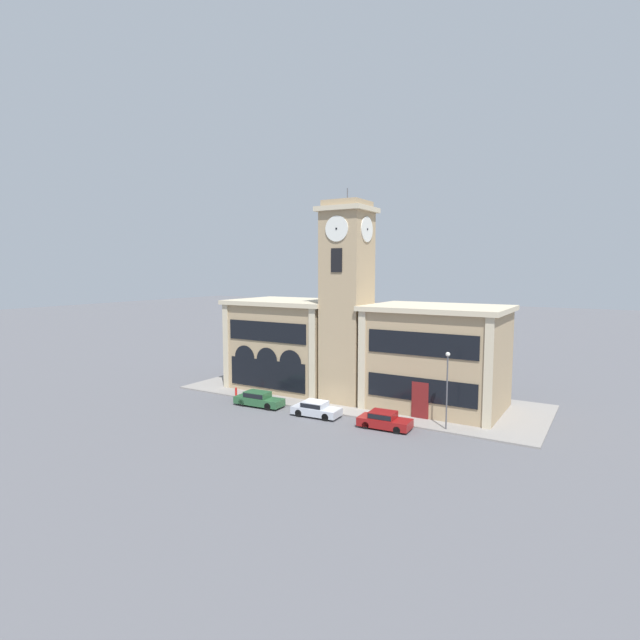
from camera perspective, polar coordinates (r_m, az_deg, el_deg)
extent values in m
plane|color=#56565B|center=(46.16, 0.35, -10.53)|extent=(300.00, 300.00, 0.00)
cube|color=gray|center=(51.69, 4.10, -8.67)|extent=(36.55, 13.13, 0.15)
cube|color=tan|center=(48.39, 3.08, 1.31)|extent=(4.06, 4.06, 18.39)
cube|color=beige|center=(48.57, 3.14, 12.46)|extent=(4.76, 4.76, 0.45)
cube|color=tan|center=(48.64, 3.15, 13.07)|extent=(3.73, 3.73, 0.60)
cylinder|color=#4C4C51|center=(48.76, 3.15, 14.12)|extent=(0.10, 0.10, 1.20)
cylinder|color=silver|center=(46.57, 1.92, 10.40)|extent=(2.36, 0.10, 2.36)
cylinder|color=black|center=(46.51, 1.87, 10.40)|extent=(0.19, 0.04, 0.19)
cylinder|color=silver|center=(47.46, 5.39, 10.29)|extent=(0.10, 2.36, 2.36)
cylinder|color=black|center=(47.43, 5.46, 10.29)|extent=(0.04, 0.19, 0.19)
cube|color=black|center=(46.43, 1.91, 6.85)|extent=(1.14, 0.10, 2.20)
cube|color=tan|center=(55.08, -3.38, -2.95)|extent=(11.72, 8.64, 9.23)
cube|color=beige|center=(54.56, -3.41, 2.08)|extent=(12.42, 9.34, 0.45)
cube|color=beige|center=(55.04, -10.71, -3.05)|extent=(0.70, 0.16, 9.23)
cube|color=beige|center=(48.49, -0.91, -4.13)|extent=(0.70, 0.16, 9.23)
cube|color=black|center=(51.30, -6.14, -1.33)|extent=(9.61, 0.10, 2.03)
cube|color=black|center=(52.03, -6.08, -6.17)|extent=(9.37, 0.10, 2.95)
cylinder|color=black|center=(53.53, -8.62, -4.26)|extent=(2.58, 0.06, 2.58)
cylinder|color=black|center=(51.74, -6.11, -4.58)|extent=(2.58, 0.06, 2.58)
cylinder|color=black|center=(50.05, -3.42, -4.90)|extent=(2.58, 0.06, 2.58)
cube|color=tan|center=(47.87, 13.20, -4.43)|extent=(11.95, 8.64, 9.20)
cube|color=beige|center=(47.27, 13.33, 1.34)|extent=(12.65, 9.34, 0.45)
cube|color=beige|center=(45.93, 4.79, -4.73)|extent=(0.70, 0.16, 9.20)
cube|color=beige|center=(42.29, 18.67, -5.93)|extent=(0.70, 0.16, 9.20)
cube|color=black|center=(43.47, 11.50, -2.72)|extent=(9.80, 0.10, 2.02)
cube|color=maroon|center=(44.45, 11.36, -9.07)|extent=(1.50, 0.12, 3.31)
cube|color=black|center=(44.22, 11.39, -7.82)|extent=(9.80, 0.10, 2.06)
cube|color=#285633|center=(48.38, -6.97, -9.16)|extent=(4.92, 1.97, 0.66)
cube|color=#285633|center=(48.33, -7.17, -8.44)|extent=(2.40, 1.66, 0.55)
cube|color=black|center=(48.33, -7.17, -8.44)|extent=(2.31, 1.69, 0.42)
cylinder|color=black|center=(48.21, -4.97, -9.41)|extent=(0.71, 0.26, 0.70)
cylinder|color=black|center=(47.01, -5.97, -9.81)|extent=(0.71, 0.26, 0.70)
cylinder|color=black|center=(49.85, -7.90, -8.93)|extent=(0.71, 0.26, 0.70)
cylinder|color=black|center=(48.69, -8.94, -9.31)|extent=(0.71, 0.26, 0.70)
cube|color=#B2B7C1|center=(44.86, -0.41, -10.33)|extent=(4.38, 2.10, 0.65)
cube|color=#B2B7C1|center=(44.78, -0.61, -9.59)|extent=(2.14, 1.79, 0.50)
cube|color=black|center=(44.78, -0.61, -9.59)|extent=(2.06, 1.82, 0.38)
cylinder|color=black|center=(45.03, 1.61, -10.51)|extent=(0.68, 0.26, 0.67)
cylinder|color=black|center=(43.62, 0.63, -11.05)|extent=(0.68, 0.26, 0.67)
cylinder|color=black|center=(46.22, -1.39, -10.08)|extent=(0.68, 0.26, 0.67)
cylinder|color=black|center=(44.85, -2.44, -10.58)|extent=(0.68, 0.26, 0.67)
cube|color=maroon|center=(41.96, 7.41, -11.52)|extent=(4.40, 2.10, 0.70)
cube|color=maroon|center=(41.84, 7.20, -10.69)|extent=(2.16, 1.79, 0.53)
cube|color=black|center=(41.84, 7.20, -10.69)|extent=(2.07, 1.83, 0.40)
cylinder|color=black|center=(42.35, 9.54, -11.69)|extent=(0.62, 0.25, 0.61)
cylinder|color=black|center=(40.86, 8.79, -12.33)|extent=(0.62, 0.25, 0.61)
cylinder|color=black|center=(43.22, 6.11, -11.28)|extent=(0.62, 0.25, 0.61)
cylinder|color=black|center=(41.76, 5.25, -11.88)|extent=(0.62, 0.25, 0.61)
cylinder|color=#4C4C51|center=(41.61, 14.30, -8.09)|extent=(0.12, 0.12, 5.93)
sphere|color=silver|center=(40.98, 14.41, -3.82)|extent=(0.36, 0.36, 0.36)
cylinder|color=red|center=(52.10, -9.57, -8.14)|extent=(0.22, 0.22, 0.70)
sphere|color=red|center=(51.99, -9.58, -7.69)|extent=(0.19, 0.19, 0.19)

